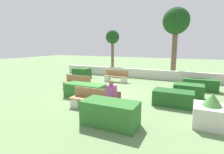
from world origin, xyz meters
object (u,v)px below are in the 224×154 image
bench_left_side (116,77)px  person_seated_man (110,96)px  bench_front (94,102)px  tree_leftmost (113,39)px  planter_corner_left (211,113)px  bench_right_side (76,84)px  tree_center_left (176,23)px

bench_left_side → person_seated_man: person_seated_man is taller
bench_front → bench_left_side: 5.67m
person_seated_man → bench_left_side: bearing=112.0°
person_seated_man → tree_leftmost: bearing=114.7°
planter_corner_left → person_seated_man: bearing=-172.4°
bench_right_side → person_seated_man: person_seated_man is taller
person_seated_man → tree_leftmost: tree_leftmost is taller
bench_front → person_seated_man: 0.88m
bench_right_side → tree_center_left: 8.86m
bench_right_side → bench_left_side: bearing=59.6°
planter_corner_left → tree_leftmost: size_ratio=0.28×
planter_corner_left → bench_right_side: bearing=163.0°
bench_left_side → person_seated_man: 6.07m
bench_right_side → tree_leftmost: bearing=89.0°
bench_right_side → tree_leftmost: tree_leftmost is taller
tree_leftmost → person_seated_man: bearing=-65.3°
bench_left_side → tree_center_left: bearing=38.4°
tree_center_left → person_seated_man: bearing=-98.3°
tree_center_left → bench_front: bearing=-103.4°
planter_corner_left → tree_center_left: 9.50m
bench_left_side → person_seated_man: size_ratio=1.35×
bench_right_side → person_seated_man: (3.50, -2.57, 0.40)m
planter_corner_left → tree_center_left: size_ratio=0.20×
bench_left_side → tree_center_left: (3.56, 3.26, 3.96)m
bench_right_side → tree_center_left: bearing=44.4°
bench_front → tree_leftmost: bearing=111.0°
planter_corner_left → tree_leftmost: bearing=130.5°
bench_left_side → bench_right_side: (-1.23, -3.05, -0.00)m
bench_left_side → planter_corner_left: bearing=-46.4°
person_seated_man → planter_corner_left: bearing=7.6°
bench_right_side → tree_center_left: tree_center_left is taller
tree_leftmost → tree_center_left: tree_center_left is taller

